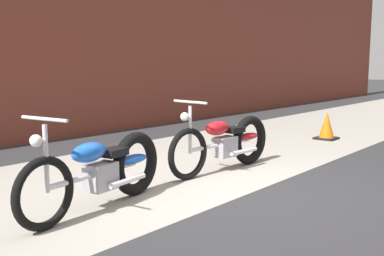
{
  "coord_description": "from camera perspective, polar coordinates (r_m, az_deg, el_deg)",
  "views": [
    {
      "loc": [
        -4.13,
        -2.76,
        1.49
      ],
      "look_at": [
        -0.22,
        0.59,
        0.75
      ],
      "focal_mm": 41.83,
      "sensor_mm": 36.0,
      "label": 1
    }
  ],
  "objects": [
    {
      "name": "ground_plane",
      "position": [
        5.19,
        6.64,
        -8.58
      ],
      "size": [
        80.0,
        80.0,
        0.0
      ],
      "primitive_type": "plane",
      "color": "#2D2D30"
    },
    {
      "name": "sidewalk_slab",
      "position": [
        6.29,
        -6.73,
        -5.55
      ],
      "size": [
        36.0,
        3.5,
        0.01
      ],
      "primitive_type": "cube",
      "color": "#9E998E",
      "rests_on": "ground"
    },
    {
      "name": "motorcycle_blue",
      "position": [
        4.77,
        -10.9,
        -5.2
      ],
      "size": [
        2.0,
        0.61,
        1.03
      ],
      "rotation": [
        0.0,
        0.0,
        3.3
      ],
      "color": "black",
      "rests_on": "ground"
    },
    {
      "name": "motorcycle_red",
      "position": [
        6.34,
        4.68,
        -1.78
      ],
      "size": [
        2.01,
        0.58,
        1.03
      ],
      "rotation": [
        0.0,
        0.0,
        3.07
      ],
      "color": "black",
      "rests_on": "ground"
    },
    {
      "name": "traffic_cone",
      "position": [
        9.27,
        16.8,
        0.13
      ],
      "size": [
        0.4,
        0.4,
        0.55
      ],
      "color": "orange",
      "rests_on": "ground"
    }
  ]
}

